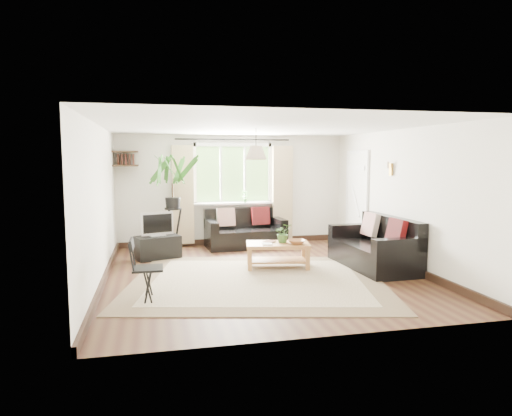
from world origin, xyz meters
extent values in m
plane|color=black|center=(0.00, 0.00, 0.00)|extent=(5.50, 5.50, 0.00)
plane|color=white|center=(0.00, 0.00, 2.40)|extent=(5.50, 5.50, 0.00)
cube|color=silver|center=(0.00, 2.75, 1.20)|extent=(5.00, 0.02, 2.40)
cube|color=silver|center=(0.00, -2.75, 1.20)|extent=(5.00, 0.02, 2.40)
cube|color=silver|center=(-2.50, 0.00, 1.20)|extent=(0.02, 5.50, 2.40)
cube|color=silver|center=(2.50, 0.00, 1.20)|extent=(0.02, 5.50, 2.40)
cube|color=beige|center=(-0.17, -0.42, 0.01)|extent=(4.48, 4.07, 0.02)
cube|color=silver|center=(2.47, 1.70, 1.00)|extent=(0.06, 0.96, 2.06)
imported|color=#345A24|center=(0.47, 0.35, 0.61)|extent=(0.30, 0.26, 0.33)
imported|color=brown|center=(0.66, 0.17, 0.48)|extent=(0.33, 0.33, 0.07)
imported|color=white|center=(0.08, 0.27, 0.45)|extent=(0.19, 0.25, 0.02)
imported|color=brown|center=(0.18, 0.47, 0.45)|extent=(0.28, 0.29, 0.02)
cube|color=black|center=(-1.66, 1.55, 0.22)|extent=(0.90, 0.68, 0.43)
imported|color=#2D6023|center=(0.25, 2.63, 1.06)|extent=(0.14, 0.10, 0.27)
camera|label=1|loc=(-1.70, -7.17, 1.90)|focal=32.00mm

